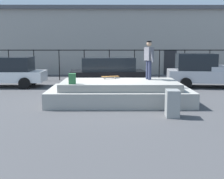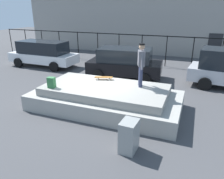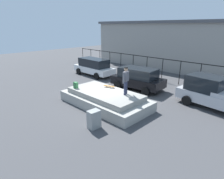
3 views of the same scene
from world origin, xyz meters
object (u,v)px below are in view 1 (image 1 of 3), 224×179
(skateboard, at_px, (110,77))
(car_silver_pickup_far, at_px, (207,71))
(car_white_hatchback_near, at_px, (3,71))
(car_black_hatchback_mid, at_px, (108,72))
(backpack, at_px, (72,79))
(skateboarder, at_px, (149,57))
(utility_box, at_px, (172,103))

(skateboard, relative_size, car_silver_pickup_far, 0.16)
(car_white_hatchback_near, distance_m, car_black_hatchback_mid, 6.08)
(car_white_hatchback_near, relative_size, car_black_hatchback_mid, 1.10)
(car_silver_pickup_far, bearing_deg, backpack, -142.62)
(car_black_hatchback_mid, xyz_separation_m, car_silver_pickup_far, (5.70, 0.33, 0.03))
(backpack, xyz_separation_m, car_black_hatchback_mid, (1.34, 5.05, -0.22))
(car_black_hatchback_mid, relative_size, car_silver_pickup_far, 0.88)
(skateboard, distance_m, car_silver_pickup_far, 6.68)
(skateboarder, relative_size, car_white_hatchback_near, 0.35)
(skateboarder, distance_m, utility_box, 3.28)
(skateboard, distance_m, car_black_hatchback_mid, 3.40)
(car_black_hatchback_mid, bearing_deg, car_white_hatchback_near, 175.12)
(car_silver_pickup_far, relative_size, utility_box, 5.26)
(skateboard, bearing_deg, car_white_hatchback_near, 147.75)
(car_black_hatchback_mid, height_order, utility_box, car_black_hatchback_mid)
(skateboarder, height_order, backpack, skateboarder)
(skateboard, height_order, car_silver_pickup_far, car_silver_pickup_far)
(skateboard, relative_size, car_black_hatchback_mid, 0.19)
(car_black_hatchback_mid, bearing_deg, backpack, -104.85)
(backpack, bearing_deg, skateboarder, 18.49)
(car_white_hatchback_near, xyz_separation_m, utility_box, (8.34, -7.07, -0.45))
(car_white_hatchback_near, bearing_deg, car_black_hatchback_mid, -4.88)
(skateboarder, xyz_separation_m, backpack, (-3.16, -1.41, -0.77))
(backpack, distance_m, car_black_hatchback_mid, 5.23)
(car_white_hatchback_near, relative_size, car_silver_pickup_far, 0.96)
(skateboarder, distance_m, car_black_hatchback_mid, 4.19)
(skateboard, height_order, car_white_hatchback_near, car_white_hatchback_near)
(car_black_hatchback_mid, bearing_deg, skateboarder, -63.37)
(car_white_hatchback_near, bearing_deg, skateboarder, -27.81)
(car_silver_pickup_far, distance_m, utility_box, 7.70)
(skateboard, height_order, backpack, backpack)
(skateboarder, bearing_deg, car_white_hatchback_near, 152.19)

